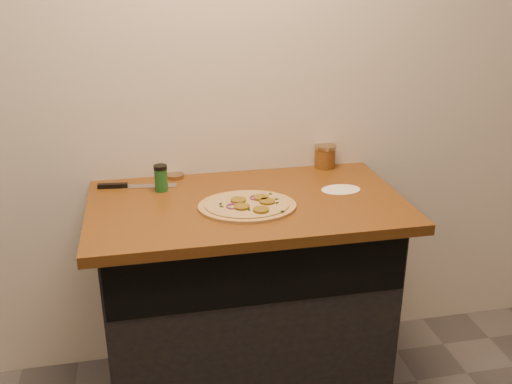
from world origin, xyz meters
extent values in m
cube|color=beige|center=(0.00, 1.75, 1.35)|extent=(4.00, 0.02, 2.70)
cube|color=black|center=(0.00, 1.45, 0.43)|extent=(1.10, 0.60, 0.86)
cube|color=brown|center=(0.00, 1.42, 0.88)|extent=(1.20, 0.70, 0.04)
cylinder|color=tan|center=(-0.01, 1.35, 0.91)|extent=(0.39, 0.39, 0.01)
cylinder|color=beige|center=(-0.01, 1.35, 0.91)|extent=(0.34, 0.34, 0.00)
cylinder|color=brown|center=(-0.04, 1.32, 0.92)|extent=(0.06, 0.06, 0.01)
cylinder|color=brown|center=(-0.04, 1.38, 0.92)|extent=(0.06, 0.06, 0.01)
cylinder|color=brown|center=(0.06, 1.35, 0.92)|extent=(0.06, 0.06, 0.01)
cylinder|color=brown|center=(0.05, 1.39, 0.92)|extent=(0.06, 0.06, 0.01)
cylinder|color=brown|center=(0.02, 1.27, 0.92)|extent=(0.06, 0.06, 0.01)
torus|color=#752C68|center=(-0.07, 1.33, 0.92)|extent=(0.05, 0.05, 0.01)
torus|color=#752C68|center=(0.03, 1.39, 0.92)|extent=(0.05, 0.05, 0.01)
torus|color=#752C68|center=(-0.04, 1.32, 0.92)|extent=(0.05, 0.05, 0.01)
cube|color=black|center=(0.10, 1.33, 0.92)|extent=(0.02, 0.02, 0.00)
cube|color=black|center=(0.01, 1.29, 0.92)|extent=(0.01, 0.02, 0.00)
cube|color=black|center=(0.10, 1.25, 0.92)|extent=(0.01, 0.01, 0.00)
cube|color=black|center=(-0.11, 1.34, 0.92)|extent=(0.01, 0.02, 0.00)
cube|color=black|center=(0.09, 1.42, 0.92)|extent=(0.02, 0.01, 0.00)
cube|color=black|center=(0.06, 1.40, 0.92)|extent=(0.01, 0.01, 0.00)
cube|color=black|center=(-0.04, 1.31, 0.92)|extent=(0.01, 0.01, 0.00)
cube|color=black|center=(-0.02, 1.29, 0.92)|extent=(0.01, 0.02, 0.00)
cube|color=black|center=(0.10, 1.37, 0.92)|extent=(0.02, 0.01, 0.00)
cube|color=black|center=(0.08, 1.37, 0.92)|extent=(0.02, 0.01, 0.00)
cube|color=black|center=(-0.11, 1.36, 0.92)|extent=(0.01, 0.02, 0.00)
cube|color=#B7BAC1|center=(-0.36, 1.64, 0.90)|extent=(0.22, 0.07, 0.00)
cube|color=black|center=(-0.51, 1.65, 0.91)|extent=(0.12, 0.04, 0.02)
cylinder|color=#947855|center=(-0.25, 1.72, 0.91)|extent=(0.08, 0.08, 0.02)
cylinder|color=#A21011|center=(0.41, 1.72, 0.94)|extent=(0.09, 0.09, 0.09)
cylinder|color=#947855|center=(0.41, 1.72, 1.00)|extent=(0.09, 0.09, 0.01)
cylinder|color=#1B5725|center=(-0.31, 1.58, 0.95)|extent=(0.05, 0.05, 0.09)
cylinder|color=black|center=(-0.31, 1.58, 1.00)|extent=(0.05, 0.05, 0.02)
cylinder|color=white|center=(0.39, 1.45, 0.90)|extent=(0.16, 0.16, 0.00)
camera|label=1|loc=(-0.37, -0.55, 1.75)|focal=40.00mm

